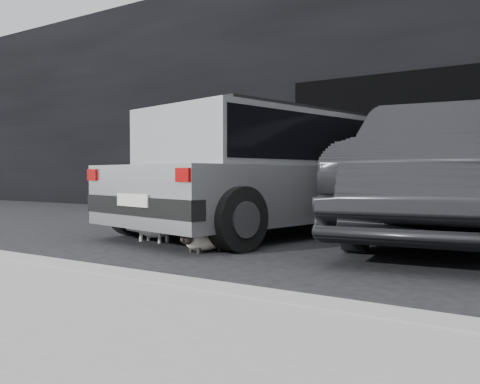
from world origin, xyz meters
The scene contains 8 objects.
ground centered at (0.00, 0.00, 0.00)m, with size 80.00×80.00×0.00m, color black.
building_facade centered at (1.00, 6.00, 2.50)m, with size 34.00×4.00×5.00m, color black.
garage_opening centered at (1.00, 3.99, 1.30)m, with size 4.00×0.10×2.60m, color black.
curb centered at (1.00, -2.60, 0.06)m, with size 18.00×0.25×0.12m, color gray.
silver_hatchback centered at (0.09, 0.90, 0.90)m, with size 2.94×4.78×1.64m.
second_car centered at (2.37, 1.44, 0.85)m, with size 1.79×5.13×1.69m, color black.
cat_siamese centered at (0.42, -0.95, 0.11)m, with size 0.32×0.71×0.25m.
cat_white centered at (-0.51, -0.63, 0.17)m, with size 0.76×0.26×0.35m.
Camera 1 is at (3.59, -5.09, 0.80)m, focal length 38.00 mm.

